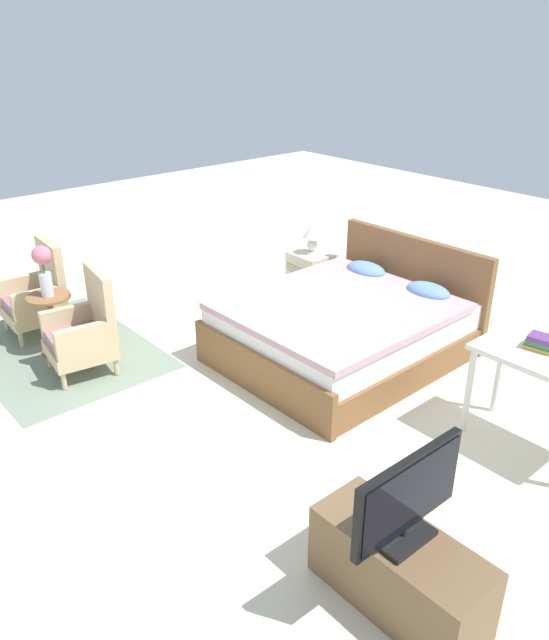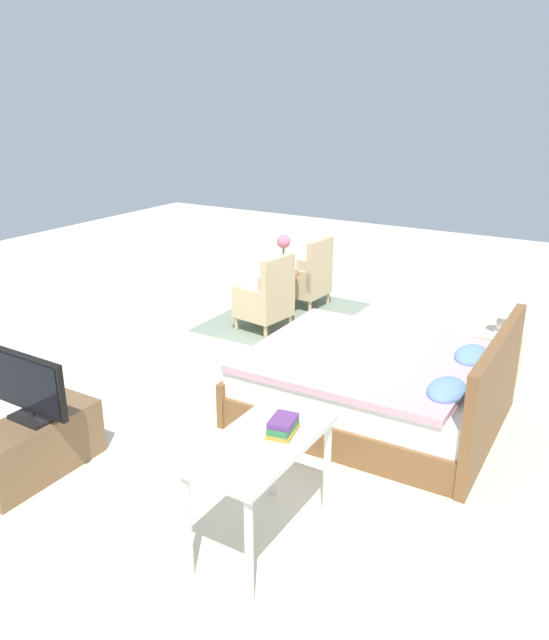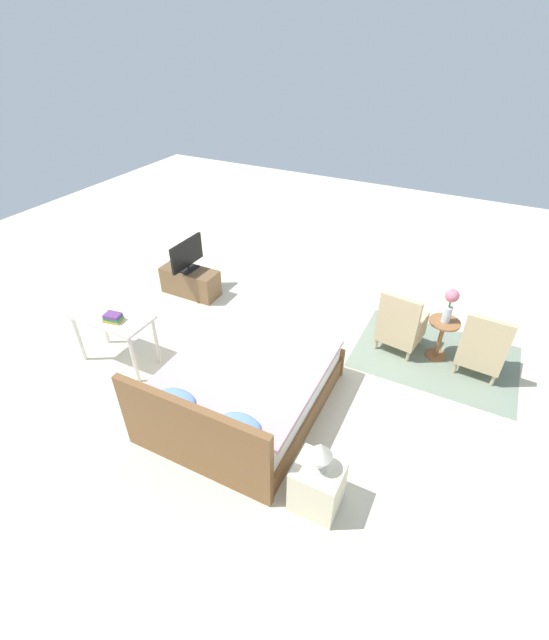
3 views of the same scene
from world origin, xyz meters
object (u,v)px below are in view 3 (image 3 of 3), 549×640
table_lamp (321,453)px  book_stack (113,318)px  armchair_by_window_left (482,348)px  armchair_by_window_right (400,326)px  side_table (441,335)px  tv_stand (191,282)px  nightstand (317,486)px  tv_flatscreen (187,255)px  flower_vase (450,302)px  vanity_desk (113,322)px  bed (243,389)px

table_lamp → book_stack: (3.01, -0.65, 0.05)m
armchair_by_window_left → armchair_by_window_right: (1.04, -0.00, 0.00)m
armchair_by_window_left → side_table: size_ratio=1.58×
table_lamp → tv_stand: 4.24m
side_table → nightstand: (0.62, 2.76, -0.10)m
tv_flatscreen → tv_stand: bearing=179.1°
armchair_by_window_right → book_stack: bearing=33.2°
flower_vase → side_table: bearing=0.0°
nightstand → armchair_by_window_right: bearing=-92.0°
armchair_by_window_left → tv_stand: bearing=1.4°
vanity_desk → tv_flatscreen: bearing=-83.6°
bed → tv_stand: 2.78m
armchair_by_window_right → side_table: bearing=-171.2°
side_table → tv_flatscreen: bearing=2.8°
armchair_by_window_left → side_table: (0.51, -0.08, -0.02)m
bed → armchair_by_window_right: size_ratio=2.30×
tv_stand → book_stack: size_ratio=3.83×
bed → flower_vase: 2.81m
side_table → tv_stand: bearing=2.8°
flower_vase → table_lamp: (0.62, 2.76, -0.13)m
armchair_by_window_left → vanity_desk: (4.26, 1.95, 0.25)m
tv_stand → tv_flatscreen: 0.49m
nightstand → book_stack: 3.12m
book_stack → armchair_by_window_right: bearing=-146.8°
side_table → tv_stand: (3.95, 0.19, -0.14)m
armchair_by_window_left → book_stack: armchair_by_window_left is taller
flower_vase → book_stack: (3.63, 2.11, -0.08)m
armchair_by_window_left → tv_flatscreen: bearing=1.4°
armchair_by_window_right → flower_vase: size_ratio=1.93×
table_lamp → book_stack: 3.08m
flower_vase → tv_stand: 4.01m
side_table → book_stack: bearing=30.2°
nightstand → table_lamp: size_ratio=1.61×
armchair_by_window_right → nightstand: armchair_by_window_right is taller
armchair_by_window_right → vanity_desk: 3.78m
bed → vanity_desk: (1.89, 0.01, 0.34)m
armchair_by_window_right → tv_flatscreen: (3.43, 0.11, 0.33)m
armchair_by_window_right → tv_stand: (3.43, 0.11, -0.16)m
bed → tv_flatscreen: (2.10, -1.83, 0.41)m
table_lamp → vanity_desk: 3.21m
bed → vanity_desk: size_ratio=2.03×
tv_flatscreen → book_stack: tv_flatscreen is taller
nightstand → book_stack: book_stack is taller
armchair_by_window_left → table_lamp: armchair_by_window_left is taller
bed → armchair_by_window_left: size_ratio=2.30×
tv_stand → armchair_by_window_right: bearing=-178.1°
armchair_by_window_right → tv_flatscreen: bearing=1.9°
flower_vase → table_lamp: size_ratio=1.45×
armchair_by_window_right → side_table: armchair_by_window_right is taller
tv_flatscreen → side_table: bearing=-177.2°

